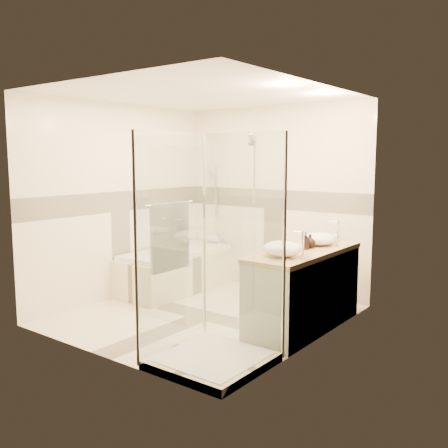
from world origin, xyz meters
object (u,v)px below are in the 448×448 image
Objects in this scene: vanity at (304,289)px; vessel_sink_near at (319,238)px; shower_enclosure at (207,305)px; amenity_bottle_a at (306,241)px; bathtub at (176,268)px; vessel_sink_far at (282,249)px; amenity_bottle_b at (310,241)px.

vessel_sink_near is (-0.02, 0.37, 0.50)m from vanity.
shower_enclosure is (-0.29, -1.27, 0.08)m from vanity.
vessel_sink_near is 0.31m from amenity_bottle_a.
bathtub is 2.22m from vessel_sink_near.
vanity reaches higher than bathtub.
amenity_bottle_a is at bearing -7.83° from bathtub.
vessel_sink_near is at bearing 93.09° from vanity.
vessel_sink_far reaches higher than amenity_bottle_b.
vessel_sink_far is at bearing -90.00° from amenity_bottle_b.
vessel_sink_near is at bearing 90.00° from vessel_sink_far.
vanity is at bearing -9.25° from bathtub.
amenity_bottle_b is at bearing 90.00° from vessel_sink_far.
vanity is at bearing -70.70° from amenity_bottle_a.
bathtub is 2.47m from shower_enclosure.
vessel_sink_near is at bearing 90.00° from amenity_bottle_a.
vessel_sink_far is 2.13× the size of amenity_bottle_a.
vessel_sink_far is (2.13, -0.78, 0.62)m from bathtub.
amenity_bottle_b is (2.13, -0.20, 0.62)m from bathtub.
vanity is at bearing 87.36° from vessel_sink_far.
vessel_sink_far is at bearing -90.00° from vessel_sink_near.
shower_enclosure reaches higher than vessel_sink_far.
vessel_sink_far is 2.58× the size of amenity_bottle_b.
amenity_bottle_a reaches higher than amenity_bottle_b.
shower_enclosure is at bearing -102.97° from vanity.
vessel_sink_far is 0.59m from amenity_bottle_b.
shower_enclosure reaches higher than amenity_bottle_b.
bathtub is 2.18m from vanity.
vessel_sink_far is at bearing -20.21° from bathtub.
vessel_sink_far is at bearing -92.64° from vanity.
amenity_bottle_b is (0.00, 0.10, -0.02)m from amenity_bottle_a.
vanity is 1.31m from shower_enclosure.
bathtub is at bearing 159.79° from vessel_sink_far.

